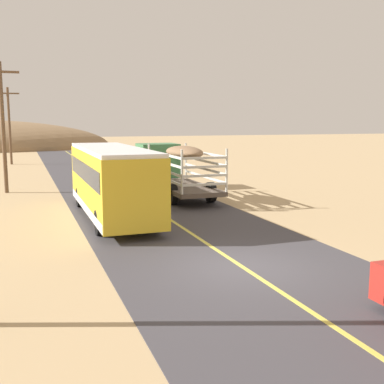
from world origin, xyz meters
TOP-DOWN VIEW (x-y plane):
  - ground_plane at (0.00, 0.00)m, footprint 240.00×240.00m
  - road_surface at (0.00, 0.00)m, footprint 8.00×120.00m
  - road_centre_line at (0.00, 0.00)m, footprint 0.16×117.60m
  - livestock_truck at (2.37, 15.55)m, footprint 2.53×9.70m
  - bus at (-2.33, 8.76)m, footprint 2.54×10.00m
  - power_pole_mid at (-7.11, 18.64)m, footprint 2.20×0.24m
  - power_pole_far at (-7.11, 39.11)m, footprint 2.20×0.24m

SIDE VIEW (x-z plane):
  - ground_plane at x=0.00m, z-range 0.00..0.00m
  - road_surface at x=0.00m, z-range 0.00..0.02m
  - road_centre_line at x=0.00m, z-range 0.02..0.02m
  - bus at x=-2.33m, z-range 0.14..3.35m
  - livestock_truck at x=2.37m, z-range 0.28..3.30m
  - power_pole_far at x=-7.11m, z-range 0.29..8.01m
  - power_pole_mid at x=-7.11m, z-range 0.29..8.21m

